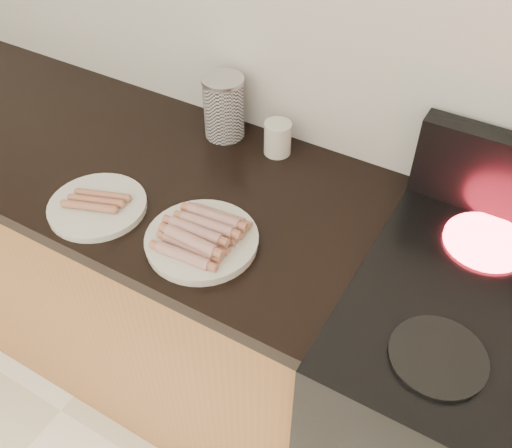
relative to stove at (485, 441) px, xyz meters
The scene contains 11 objects.
cabinet_base 1.48m from the stove, behind, with size 2.20×0.59×0.86m, color #955927.
counter_slab 1.54m from the stove, behind, with size 2.20×0.62×0.04m, color black.
stove is the anchor object (origin of this frame).
burner_near_left 0.52m from the stove, 135.00° to the right, with size 0.18×0.18×0.01m, color black.
burner_far_left 0.52m from the stove, 135.00° to the left, with size 0.18×0.18×0.01m, color #FF1E2D.
main_plate 0.85m from the stove, 169.03° to the right, with size 0.25×0.25×0.02m, color silver.
side_plate 1.10m from the stove, behind, with size 0.23×0.23×0.02m, color white.
hotdog_pile 0.87m from the stove, 169.03° to the right, with size 0.12×0.17×0.05m.
plain_sausages 1.11m from the stove, behind, with size 0.12×0.11×0.02m.
canister 1.07m from the stove, 164.67° to the left, with size 0.11×0.11×0.17m.
mug 0.91m from the stove, 161.45° to the left, with size 0.07×0.07×0.09m, color silver.
Camera 1 is at (0.62, 0.84, 1.80)m, focal length 40.00 mm.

